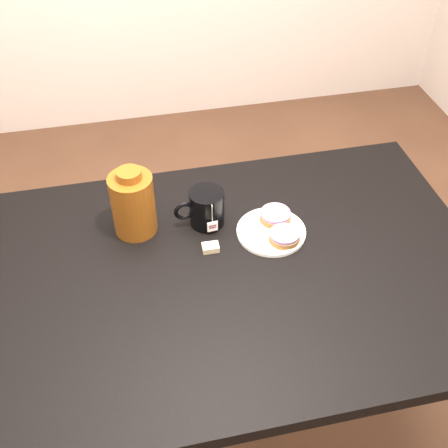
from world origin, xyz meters
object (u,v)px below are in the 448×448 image
object	(u,v)px
bagel_back	(275,216)
bagel_front	(284,236)
mug	(206,208)
bagel_package	(133,203)
plate	(271,231)
teabag_pouch	(211,248)
table	(223,290)

from	to	relation	value
bagel_back	bagel_front	bearing A→B (deg)	-89.75
mug	bagel_package	xyz separation A→B (m)	(-0.20, 0.02, 0.04)
plate	mug	size ratio (longest dim) A/B	1.31
bagel_back	plate	bearing A→B (deg)	-118.87
mug	teabag_pouch	size ratio (longest dim) A/B	3.29
teabag_pouch	bagel_package	world-z (taller)	bagel_package
bagel_back	mug	distance (m)	0.20
plate	bagel_back	size ratio (longest dim) A/B	1.55
plate	mug	world-z (taller)	mug
bagel_back	bagel_front	world-z (taller)	same
bagel_front	teabag_pouch	size ratio (longest dim) A/B	2.66
mug	teabag_pouch	xyz separation A→B (m)	(-0.01, -0.11, -0.05)
table	mug	world-z (taller)	mug
table	bagel_front	distance (m)	0.22
plate	mug	distance (m)	0.19
mug	teabag_pouch	bearing A→B (deg)	-100.14
table	teabag_pouch	distance (m)	0.12
bagel_back	mug	xyz separation A→B (m)	(-0.19, 0.04, 0.03)
table	bagel_front	world-z (taller)	bagel_front
bagel_front	table	bearing A→B (deg)	-160.95
table	bagel_back	distance (m)	0.26
bagel_front	bagel_back	bearing A→B (deg)	90.25
table	bagel_package	distance (m)	0.34
bagel_back	bagel_front	distance (m)	0.09
bagel_front	mug	world-z (taller)	mug
table	teabag_pouch	xyz separation A→B (m)	(-0.02, 0.08, 0.09)
bagel_back	bagel_front	xyz separation A→B (m)	(0.00, -0.09, -0.00)
mug	bagel_package	distance (m)	0.20
bagel_front	teabag_pouch	world-z (taller)	bagel_front
teabag_pouch	bagel_package	bearing A→B (deg)	145.74
teabag_pouch	bagel_back	bearing A→B (deg)	19.34
table	mug	xyz separation A→B (m)	(-0.01, 0.19, 0.14)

